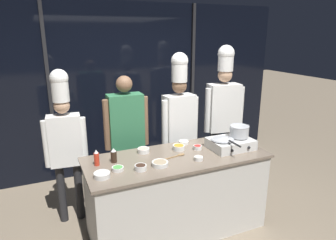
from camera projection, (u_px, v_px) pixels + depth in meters
The scene contains 22 objects.
ground_plane at pixel (176, 228), 3.57m from camera, with size 24.00×24.00×0.00m, color #7F705B.
window_wall_back at pixel (127, 90), 4.85m from camera, with size 5.53×0.09×2.70m.
demo_counter at pixel (177, 193), 3.44m from camera, with size 2.02×0.82×0.93m.
portable_stove at pixel (231, 143), 3.52m from camera, with size 0.50×0.38×0.13m.
frying_pan at pixel (223, 138), 3.45m from camera, with size 0.27×0.47×0.04m.
stock_pot at pixel (239, 131), 3.53m from camera, with size 0.25×0.23×0.14m.
squeeze_bottle_chili at pixel (97, 158), 3.06m from camera, with size 0.05×0.05×0.17m.
squeeze_bottle_soy at pixel (114, 156), 3.13m from camera, with size 0.06×0.06×0.16m.
prep_bowl_scallions at pixel (118, 168), 2.96m from camera, with size 0.12×0.12×0.04m.
prep_bowl_chicken at pixel (198, 158), 3.20m from camera, with size 0.10×0.10×0.04m.
prep_bowl_soy_glaze at pixel (141, 167), 2.96m from camera, with size 0.12×0.12×0.05m.
prep_bowl_shrimp at pixel (144, 150), 3.40m from camera, with size 0.14×0.14×0.05m.
prep_bowl_noodles at pixel (184, 142), 3.67m from camera, with size 0.12×0.12×0.04m.
prep_bowl_carrots at pixel (179, 147), 3.48m from camera, with size 0.14×0.14×0.06m.
prep_bowl_mushrooms at pixel (160, 163), 3.06m from camera, with size 0.17×0.17×0.05m.
prep_bowl_rice at pixel (102, 175), 2.81m from camera, with size 0.16×0.16×0.05m.
prep_bowl_bell_pepper at pixel (198, 147), 3.49m from camera, with size 0.10×0.10×0.05m.
serving_spoon_slotted at pixel (179, 155), 3.31m from camera, with size 0.27×0.08×0.02m.
chef_head at pixel (65, 136), 3.44m from camera, with size 0.48×0.22×1.86m.
person_guest at pixel (126, 130), 3.76m from camera, with size 0.57×0.23×1.75m.
chef_sous at pixel (179, 116), 3.97m from camera, with size 0.54×0.25×2.00m.
chef_line at pixel (223, 107), 4.32m from camera, with size 0.59×0.30×2.08m.
Camera 1 is at (-1.33, -2.76, 2.24)m, focal length 32.00 mm.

